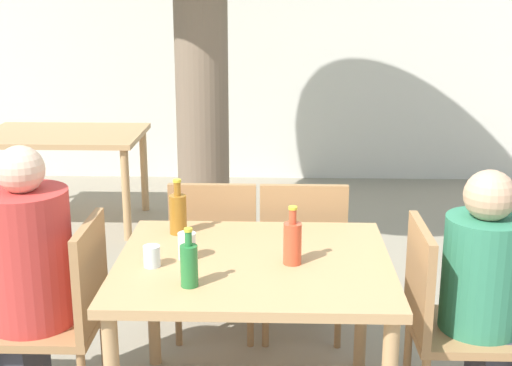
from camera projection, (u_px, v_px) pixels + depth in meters
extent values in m
cube|color=white|center=(269.00, 33.00, 6.71)|extent=(10.00, 0.08, 2.80)
cylinder|color=#7A6651|center=(202.00, 108.00, 4.63)|extent=(0.34, 0.34, 2.14)
cube|color=tan|center=(254.00, 264.00, 2.99)|extent=(1.15, 0.99, 0.04)
cylinder|color=tan|center=(153.00, 299.00, 3.52)|extent=(0.06, 0.06, 0.70)
cylinder|color=tan|center=(362.00, 302.00, 3.49)|extent=(0.06, 0.06, 0.70)
cube|color=tan|center=(63.00, 135.00, 5.52)|extent=(1.22, 0.85, 0.04)
cylinder|color=tan|center=(126.00, 195.00, 5.25)|extent=(0.06, 0.06, 0.70)
cylinder|color=tan|center=(14.00, 169.00, 5.99)|extent=(0.06, 0.06, 0.70)
cylinder|color=tan|center=(144.00, 170.00, 5.95)|extent=(0.06, 0.06, 0.70)
cube|color=#A87A4C|center=(48.00, 325.00, 3.09)|extent=(0.44, 0.44, 0.04)
cube|color=#A87A4C|center=(90.00, 274.00, 3.02)|extent=(0.04, 0.44, 0.45)
cylinder|color=#A87A4C|center=(25.00, 348.00, 3.34)|extent=(0.04, 0.04, 0.41)
cylinder|color=#A87A4C|center=(105.00, 350.00, 3.33)|extent=(0.04, 0.04, 0.41)
cube|color=#A87A4C|center=(463.00, 331.00, 3.04)|extent=(0.44, 0.44, 0.04)
cube|color=#A87A4C|center=(419.00, 278.00, 2.98)|extent=(0.04, 0.44, 0.45)
cylinder|color=#A87A4C|center=(491.00, 356.00, 3.28)|extent=(0.04, 0.04, 0.41)
cylinder|color=#A87A4C|center=(408.00, 354.00, 3.29)|extent=(0.04, 0.04, 0.41)
cube|color=#A87A4C|center=(217.00, 257.00, 3.86)|extent=(0.44, 0.44, 0.04)
cube|color=#A87A4C|center=(213.00, 227.00, 3.60)|extent=(0.44, 0.04, 0.45)
cylinder|color=#A87A4C|center=(253.00, 281.00, 4.09)|extent=(0.04, 0.04, 0.41)
cylinder|color=#A87A4C|center=(187.00, 280.00, 4.11)|extent=(0.04, 0.04, 0.41)
cylinder|color=#A87A4C|center=(250.00, 311.00, 3.73)|extent=(0.04, 0.04, 0.41)
cylinder|color=#A87A4C|center=(178.00, 310.00, 3.74)|extent=(0.04, 0.04, 0.41)
cube|color=#A87A4C|center=(302.00, 258.00, 3.84)|extent=(0.44, 0.44, 0.04)
cube|color=#A87A4C|center=(304.00, 228.00, 3.58)|extent=(0.44, 0.04, 0.45)
cylinder|color=#A87A4C|center=(333.00, 282.00, 4.08)|extent=(0.04, 0.04, 0.41)
cylinder|color=#A87A4C|center=(267.00, 281.00, 4.09)|extent=(0.04, 0.04, 0.41)
cylinder|color=#A87A4C|center=(338.00, 312.00, 3.71)|extent=(0.04, 0.04, 0.41)
cylinder|color=#A87A4C|center=(266.00, 311.00, 3.73)|extent=(0.04, 0.04, 0.41)
cylinder|color=#C63833|center=(28.00, 258.00, 3.01)|extent=(0.37, 0.37, 0.59)
sphere|color=beige|center=(20.00, 170.00, 2.91)|extent=(0.20, 0.20, 0.20)
cylinder|color=#337F5B|center=(483.00, 274.00, 2.97)|extent=(0.33, 0.33, 0.49)
sphere|color=tan|center=(490.00, 196.00, 2.87)|extent=(0.21, 0.21, 0.21)
cylinder|color=#9E661E|center=(178.00, 214.00, 3.27)|extent=(0.08, 0.08, 0.18)
cylinder|color=#9E661E|center=(177.00, 189.00, 3.24)|extent=(0.03, 0.03, 0.06)
cylinder|color=gold|center=(177.00, 181.00, 3.23)|extent=(0.04, 0.04, 0.01)
cylinder|color=#DB4C2D|center=(292.00, 244.00, 2.92)|extent=(0.08, 0.08, 0.17)
cylinder|color=#DB4C2D|center=(293.00, 217.00, 2.89)|extent=(0.03, 0.03, 0.06)
cylinder|color=gold|center=(293.00, 208.00, 2.88)|extent=(0.04, 0.04, 0.01)
cylinder|color=#287A38|center=(189.00, 266.00, 2.70)|extent=(0.07, 0.07, 0.16)
cylinder|color=#287A38|center=(188.00, 239.00, 2.67)|extent=(0.03, 0.03, 0.06)
cylinder|color=gold|center=(188.00, 230.00, 2.66)|extent=(0.03, 0.03, 0.01)
cylinder|color=silver|center=(187.00, 246.00, 2.98)|extent=(0.08, 0.08, 0.11)
cylinder|color=silver|center=(152.00, 256.00, 2.90)|extent=(0.07, 0.07, 0.09)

